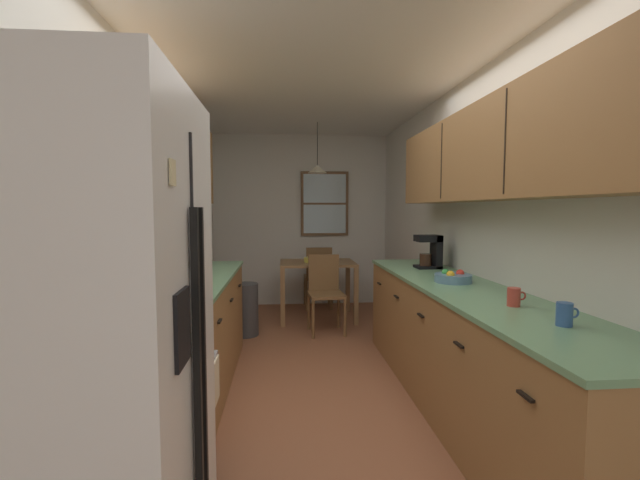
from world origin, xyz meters
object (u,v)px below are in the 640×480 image
mug_by_coffeemaker (514,297)px  fruit_bowl (453,277)px  dining_table (317,271)px  dining_chair_far (318,274)px  trash_bin (245,309)px  refrigerator (78,371)px  stove_range (139,402)px  microwave_over_range (107,166)px  mug_spare (565,314)px  dining_chair_near (325,289)px  coffee_maker (431,251)px  table_serving_bowl (312,260)px  storage_canister (170,276)px

mug_by_coffeemaker → fruit_bowl: mug_by_coffeemaker is taller
dining_table → mug_by_coffeemaker: 3.32m
dining_table → dining_chair_far: size_ratio=1.07×
dining_chair_far → trash_bin: dining_chair_far is taller
trash_bin → mug_by_coffeemaker: size_ratio=5.56×
mug_by_coffeemaker → refrigerator: bearing=-157.5°
stove_range → microwave_over_range: microwave_over_range is taller
refrigerator → stove_range: refrigerator is taller
dining_chair_far → mug_spare: bearing=-79.2°
dining_table → dining_chair_near: size_ratio=1.07×
dining_chair_far → coffee_maker: bearing=-69.4°
mug_by_coffeemaker → table_serving_bowl: mug_by_coffeemaker is taller
dining_chair_near → dining_table: bearing=94.5°
dining_table → storage_canister: 2.89m
dining_chair_far → refrigerator: bearing=-104.4°
stove_range → dining_table: stove_range is taller
mug_spare → fruit_bowl: (-0.04, 1.17, -0.02)m
dining_chair_near → coffee_maker: size_ratio=2.95×
mug_by_coffeemaker → stove_range: bearing=-177.7°
coffee_maker → mug_spare: 1.91m
coffee_maker → mug_by_coffeemaker: coffee_maker is taller
microwave_over_range → storage_canister: bearing=80.7°
dining_chair_near → coffee_maker: coffee_maker is taller
refrigerator → mug_spare: size_ratio=16.74×
dining_table → stove_range: bearing=-109.7°
refrigerator → coffee_maker: 3.07m
trash_bin → storage_canister: size_ratio=2.86×
coffee_maker → mug_by_coffeemaker: size_ratio=2.84×
microwave_over_range → fruit_bowl: bearing=22.1°
refrigerator → dining_chair_far: 4.74m
dining_chair_near → coffee_maker: bearing=-52.3°
microwave_over_range → table_serving_bowl: size_ratio=2.82×
dining_table → mug_by_coffeemaker: (0.84, -3.19, 0.32)m
dining_chair_far → mug_spare: (0.79, -4.16, 0.45)m
dining_table → mug_spare: 3.71m
mug_by_coffeemaker → fruit_bowl: (-0.03, 0.77, -0.02)m
mug_by_coffeemaker → table_serving_bowl: bearing=106.1°
table_serving_bowl → refrigerator: bearing=-104.6°
dining_chair_far → table_serving_bowl: dining_chair_far is taller
fruit_bowl → storage_canister: bearing=-174.5°
storage_canister → coffee_maker: coffee_maker is taller
refrigerator → dining_table: refrigerator is taller
refrigerator → fruit_bowl: 2.48m
microwave_over_range → dining_chair_far: (1.35, 3.84, -1.15)m
refrigerator → microwave_over_range: (-0.18, 0.73, 0.73)m
refrigerator → table_serving_bowl: bearing=75.4°
mug_spare → table_serving_bowl: size_ratio=0.53×
dining_table → dining_chair_near: 0.59m
microwave_over_range → trash_bin: microwave_over_range is taller
refrigerator → fruit_bowl: bearing=39.4°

